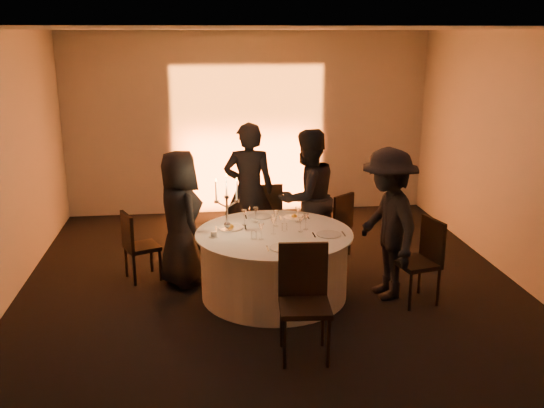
{
  "coord_description": "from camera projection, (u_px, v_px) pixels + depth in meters",
  "views": [
    {
      "loc": [
        -0.82,
        -6.49,
        2.97
      ],
      "look_at": [
        0.0,
        0.2,
        1.05
      ],
      "focal_mm": 40.0,
      "sensor_mm": 36.0,
      "label": 1
    }
  ],
  "objects": [
    {
      "name": "banquet_table",
      "position": [
        274.0,
        264.0,
        7.0
      ],
      "size": [
        1.8,
        1.8,
        0.77
      ],
      "color": "black",
      "rests_on": "floor"
    },
    {
      "name": "plate_right",
      "position": [
        329.0,
        234.0,
        6.8
      ],
      "size": [
        0.36,
        0.28,
        0.01
      ],
      "color": "white",
      "rests_on": "banquet_table"
    },
    {
      "name": "wine_glass_f",
      "position": [
        256.0,
        211.0,
        7.22
      ],
      "size": [
        0.07,
        0.07,
        0.19
      ],
      "color": "white",
      "rests_on": "banquet_table"
    },
    {
      "name": "wine_glass_c",
      "position": [
        274.0,
        223.0,
        6.79
      ],
      "size": [
        0.07,
        0.07,
        0.19
      ],
      "color": "white",
      "rests_on": "banquet_table"
    },
    {
      "name": "wine_glass_h",
      "position": [
        276.0,
        215.0,
        7.08
      ],
      "size": [
        0.07,
        0.07,
        0.19
      ],
      "color": "white",
      "rests_on": "banquet_table"
    },
    {
      "name": "plate_left",
      "position": [
        231.0,
        227.0,
        7.03
      ],
      "size": [
        0.35,
        0.28,
        0.08
      ],
      "color": "white",
      "rests_on": "banquet_table"
    },
    {
      "name": "wall_right",
      "position": [
        530.0,
        163.0,
        7.05
      ],
      "size": [
        0.0,
        7.0,
        7.0
      ],
      "primitive_type": "plane",
      "rotation": [
        1.57,
        0.0,
        -1.57
      ],
      "color": "beige",
      "rests_on": "floor"
    },
    {
      "name": "wine_glass_a",
      "position": [
        261.0,
        228.0,
        6.62
      ],
      "size": [
        0.07,
        0.07,
        0.19
      ],
      "color": "white",
      "rests_on": "banquet_table"
    },
    {
      "name": "wine_glass_e",
      "position": [
        306.0,
        218.0,
        6.95
      ],
      "size": [
        0.07,
        0.07,
        0.19
      ],
      "color": "white",
      "rests_on": "banquet_table"
    },
    {
      "name": "guest_back_right",
      "position": [
        307.0,
        198.0,
        7.85
      ],
      "size": [
        1.09,
        1.02,
        1.79
      ],
      "primitive_type": "imported",
      "rotation": [
        0.0,
        0.0,
        -2.62
      ],
      "color": "black",
      "rests_on": "floor"
    },
    {
      "name": "chair_right",
      "position": [
        423.0,
        256.0,
        6.8
      ],
      "size": [
        0.51,
        0.51,
        0.97
      ],
      "rotation": [
        0.0,
        0.0,
        -1.33
      ],
      "color": "black",
      "rests_on": "floor"
    },
    {
      "name": "guest_back_left",
      "position": [
        249.0,
        191.0,
        8.07
      ],
      "size": [
        0.73,
        0.53,
        1.85
      ],
      "primitive_type": "imported",
      "rotation": [
        0.0,
        0.0,
        3.01
      ],
      "color": "black",
      "rests_on": "floor"
    },
    {
      "name": "chair_back_right",
      "position": [
        337.0,
        221.0,
        8.2
      ],
      "size": [
        0.55,
        0.55,
        0.89
      ],
      "rotation": [
        0.0,
        0.0,
        -2.47
      ],
      "color": "black",
      "rests_on": "floor"
    },
    {
      "name": "wine_glass_g",
      "position": [
        300.0,
        220.0,
        6.87
      ],
      "size": [
        0.07,
        0.07,
        0.19
      ],
      "color": "white",
      "rests_on": "banquet_table"
    },
    {
      "name": "chair_back_left",
      "position": [
        265.0,
        214.0,
        8.31
      ],
      "size": [
        0.45,
        0.45,
        1.0
      ],
      "rotation": [
        0.0,
        0.0,
        -3.11
      ],
      "color": "black",
      "rests_on": "floor"
    },
    {
      "name": "plate_front",
      "position": [
        284.0,
        248.0,
        6.38
      ],
      "size": [
        0.36,
        0.29,
        0.01
      ],
      "color": "white",
      "rests_on": "banquet_table"
    },
    {
      "name": "floor",
      "position": [
        274.0,
        295.0,
        7.11
      ],
      "size": [
        7.0,
        7.0,
        0.0
      ],
      "primitive_type": "plane",
      "color": "black",
      "rests_on": "ground"
    },
    {
      "name": "tumbler_b",
      "position": [
        284.0,
        227.0,
        6.93
      ],
      "size": [
        0.07,
        0.07,
        0.09
      ],
      "primitive_type": "cylinder",
      "color": "white",
      "rests_on": "banquet_table"
    },
    {
      "name": "tumbler_a",
      "position": [
        254.0,
        235.0,
        6.66
      ],
      "size": [
        0.07,
        0.07,
        0.09
      ],
      "primitive_type": "cylinder",
      "color": "white",
      "rests_on": "banquet_table"
    },
    {
      "name": "wine_glass_b",
      "position": [
        298.0,
        211.0,
        7.23
      ],
      "size": [
        0.07,
        0.07,
        0.19
      ],
      "color": "white",
      "rests_on": "banquet_table"
    },
    {
      "name": "guest_right",
      "position": [
        387.0,
        224.0,
        6.86
      ],
      "size": [
        0.79,
        1.2,
        1.75
      ],
      "primitive_type": "imported",
      "rotation": [
        0.0,
        0.0,
        -1.44
      ],
      "color": "black",
      "rests_on": "floor"
    },
    {
      "name": "chair_left",
      "position": [
        136.0,
        243.0,
        7.4
      ],
      "size": [
        0.5,
        0.5,
        0.87
      ],
      "rotation": [
        0.0,
        0.0,
        1.98
      ],
      "color": "black",
      "rests_on": "floor"
    },
    {
      "name": "wine_glass_d",
      "position": [
        244.0,
        214.0,
        7.11
      ],
      "size": [
        0.07,
        0.07,
        0.19
      ],
      "color": "white",
      "rests_on": "banquet_table"
    },
    {
      "name": "guest_left",
      "position": [
        180.0,
        219.0,
        7.22
      ],
      "size": [
        0.81,
        0.95,
        1.65
      ],
      "primitive_type": "imported",
      "rotation": [
        0.0,
        0.0,
        2.0
      ],
      "color": "black",
      "rests_on": "floor"
    },
    {
      "name": "ceiling",
      "position": [
        274.0,
        29.0,
        6.28
      ],
      "size": [
        7.0,
        7.0,
        0.0
      ],
      "primitive_type": "plane",
      "rotation": [
        3.14,
        0.0,
        0.0
      ],
      "color": "silver",
      "rests_on": "wall_back"
    },
    {
      "name": "plate_back_right",
      "position": [
        294.0,
        217.0,
        7.43
      ],
      "size": [
        0.35,
        0.26,
        0.08
      ],
      "color": "white",
      "rests_on": "banquet_table"
    },
    {
      "name": "uplighter_fixture",
      "position": [
        250.0,
        213.0,
        10.15
      ],
      "size": [
        0.25,
        0.12,
        0.1
      ],
      "primitive_type": "cube",
      "color": "black",
      "rests_on": "floor"
    },
    {
      "name": "wall_front",
      "position": [
        353.0,
        307.0,
        3.35
      ],
      "size": [
        7.0,
        0.0,
        7.0
      ],
      "primitive_type": "plane",
      "rotation": [
        -1.57,
        0.0,
        0.0
      ],
      "color": "beige",
      "rests_on": "floor"
    },
    {
      "name": "coffee_cup",
      "position": [
        214.0,
        234.0,
        6.74
      ],
      "size": [
        0.11,
        0.11,
        0.07
      ],
      "color": "white",
      "rests_on": "banquet_table"
    },
    {
      "name": "candelabra",
      "position": [
        227.0,
        211.0,
        6.88
      ],
      "size": [
        0.29,
        0.14,
        0.68
      ],
      "color": "silver",
      "rests_on": "banquet_table"
    },
    {
      "name": "plate_back_left",
      "position": [
        260.0,
        216.0,
        7.47
      ],
      "size": [
        0.36,
        0.28,
        0.01
      ],
      "color": "white",
      "rests_on": "banquet_table"
    },
    {
      "name": "wall_back",
      "position": [
        248.0,
        124.0,
        10.04
      ],
      "size": [
        7.0,
        0.0,
        7.0
      ],
      "primitive_type": "plane",
      "rotation": [
        1.57,
        0.0,
        0.0
      ],
      "color": "beige",
      "rests_on": "floor"
    },
    {
      "name": "chair_front",
      "position": [
        304.0,
        294.0,
        5.67
      ],
      "size": [
        0.5,
        0.5,
        1.07
      ],
      "rotation": [
        0.0,
        0.0,
        -0.07
      ],
      "color": "black",
      "rests_on": "floor"
    }
  ]
}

